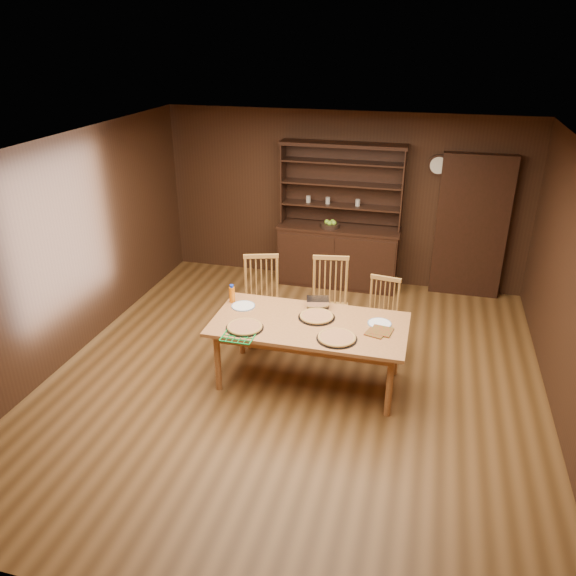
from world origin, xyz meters
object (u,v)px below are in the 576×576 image
(dining_table, at_px, (309,328))
(juice_bottle, at_px, (232,294))
(chair_left, at_px, (262,296))
(china_hutch, at_px, (338,248))
(chair_center, at_px, (329,299))
(chair_right, at_px, (382,314))

(dining_table, relative_size, juice_bottle, 9.74)
(chair_left, height_order, juice_bottle, chair_left)
(juice_bottle, bearing_deg, dining_table, -15.68)
(china_hutch, height_order, chair_center, china_hutch)
(dining_table, xyz_separation_m, chair_center, (0.05, 0.94, -0.07))
(china_hutch, relative_size, chair_left, 1.94)
(china_hutch, height_order, juice_bottle, china_hutch)
(dining_table, distance_m, chair_left, 1.14)
(china_hutch, relative_size, chair_right, 2.26)
(china_hutch, distance_m, chair_right, 2.06)
(china_hutch, xyz_separation_m, juice_bottle, (-0.82, -2.48, 0.26))
(chair_center, bearing_deg, chair_right, -13.26)
(dining_table, bearing_deg, china_hutch, 93.32)
(chair_center, xyz_separation_m, chair_right, (0.66, -0.05, -0.10))
(chair_center, distance_m, juice_bottle, 1.25)
(dining_table, xyz_separation_m, chair_right, (0.70, 0.89, -0.17))
(china_hutch, height_order, chair_right, china_hutch)
(china_hutch, bearing_deg, dining_table, -86.68)
(dining_table, relative_size, chair_center, 1.85)
(china_hutch, xyz_separation_m, chair_left, (-0.63, -1.94, 0.00))
(chair_left, bearing_deg, juice_bottle, -127.37)
(dining_table, xyz_separation_m, chair_left, (-0.79, 0.82, -0.08))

